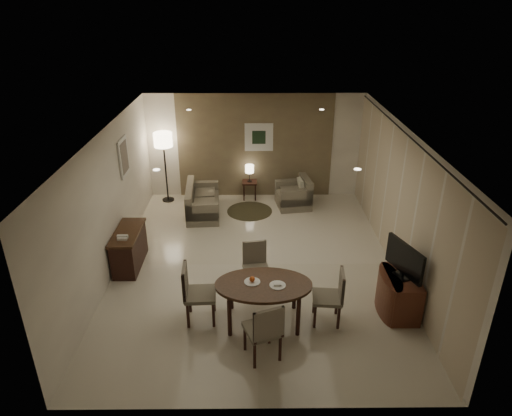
{
  "coord_description": "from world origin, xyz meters",
  "views": [
    {
      "loc": [
        -0.07,
        -7.76,
        4.9
      ],
      "look_at": [
        0.0,
        0.2,
        1.15
      ],
      "focal_mm": 32.0,
      "sensor_mm": 36.0,
      "label": 1
    }
  ],
  "objects_px": {
    "armchair": "(293,192)",
    "side_table": "(250,190)",
    "chair_far": "(257,270)",
    "sofa": "(203,200)",
    "dining_table": "(263,303)",
    "floor_lamp": "(165,168)",
    "chair_right": "(327,297)",
    "console_desk": "(129,249)",
    "chair_left": "(201,294)",
    "tv_cabinet": "(400,294)",
    "chair_near": "(262,328)"
  },
  "relations": [
    {
      "from": "tv_cabinet",
      "to": "dining_table",
      "type": "relative_size",
      "value": 0.58
    },
    {
      "from": "chair_left",
      "to": "sofa",
      "type": "bearing_deg",
      "value": 2.11
    },
    {
      "from": "console_desk",
      "to": "chair_near",
      "type": "relative_size",
      "value": 1.21
    },
    {
      "from": "chair_far",
      "to": "side_table",
      "type": "distance_m",
      "value": 4.17
    },
    {
      "from": "tv_cabinet",
      "to": "armchair",
      "type": "xyz_separation_m",
      "value": [
        -1.44,
        4.26,
        0.02
      ]
    },
    {
      "from": "console_desk",
      "to": "armchair",
      "type": "height_order",
      "value": "console_desk"
    },
    {
      "from": "dining_table",
      "to": "armchair",
      "type": "bearing_deg",
      "value": 79.17
    },
    {
      "from": "tv_cabinet",
      "to": "chair_right",
      "type": "relative_size",
      "value": 0.95
    },
    {
      "from": "armchair",
      "to": "dining_table",
      "type": "bearing_deg",
      "value": -19.22
    },
    {
      "from": "chair_left",
      "to": "chair_right",
      "type": "bearing_deg",
      "value": -94.61
    },
    {
      "from": "chair_near",
      "to": "chair_far",
      "type": "relative_size",
      "value": 1.08
    },
    {
      "from": "dining_table",
      "to": "chair_near",
      "type": "bearing_deg",
      "value": -92.43
    },
    {
      "from": "console_desk",
      "to": "dining_table",
      "type": "height_order",
      "value": "console_desk"
    },
    {
      "from": "console_desk",
      "to": "chair_left",
      "type": "xyz_separation_m",
      "value": [
        1.58,
        -1.68,
        0.13
      ]
    },
    {
      "from": "tv_cabinet",
      "to": "side_table",
      "type": "bearing_deg",
      "value": 118.14
    },
    {
      "from": "console_desk",
      "to": "side_table",
      "type": "relative_size",
      "value": 2.52
    },
    {
      "from": "floor_lamp",
      "to": "sofa",
      "type": "bearing_deg",
      "value": -38.2
    },
    {
      "from": "chair_far",
      "to": "sofa",
      "type": "xyz_separation_m",
      "value": [
        -1.28,
        3.27,
        -0.1
      ]
    },
    {
      "from": "console_desk",
      "to": "chair_right",
      "type": "bearing_deg",
      "value": -25.6
    },
    {
      "from": "chair_right",
      "to": "sofa",
      "type": "distance_m",
      "value": 4.75
    },
    {
      "from": "chair_right",
      "to": "floor_lamp",
      "type": "relative_size",
      "value": 0.52
    },
    {
      "from": "dining_table",
      "to": "chair_near",
      "type": "xyz_separation_m",
      "value": [
        -0.03,
        -0.78,
        0.13
      ]
    },
    {
      "from": "armchair",
      "to": "floor_lamp",
      "type": "xyz_separation_m",
      "value": [
        -3.24,
        0.38,
        0.53
      ]
    },
    {
      "from": "chair_far",
      "to": "floor_lamp",
      "type": "distance_m",
      "value": 4.67
    },
    {
      "from": "side_table",
      "to": "chair_far",
      "type": "bearing_deg",
      "value": -88.05
    },
    {
      "from": "chair_right",
      "to": "floor_lamp",
      "type": "height_order",
      "value": "floor_lamp"
    },
    {
      "from": "chair_far",
      "to": "dining_table",
      "type": "bearing_deg",
      "value": -92.63
    },
    {
      "from": "chair_left",
      "to": "floor_lamp",
      "type": "relative_size",
      "value": 0.56
    },
    {
      "from": "console_desk",
      "to": "dining_table",
      "type": "xyz_separation_m",
      "value": [
        2.59,
        -1.74,
        -0.01
      ]
    },
    {
      "from": "armchair",
      "to": "side_table",
      "type": "xyz_separation_m",
      "value": [
        -1.1,
        0.49,
        -0.14
      ]
    },
    {
      "from": "tv_cabinet",
      "to": "chair_far",
      "type": "distance_m",
      "value": 2.47
    },
    {
      "from": "floor_lamp",
      "to": "armchair",
      "type": "bearing_deg",
      "value": -6.75
    },
    {
      "from": "tv_cabinet",
      "to": "chair_near",
      "type": "bearing_deg",
      "value": -156.32
    },
    {
      "from": "tv_cabinet",
      "to": "dining_table",
      "type": "bearing_deg",
      "value": -174.09
    },
    {
      "from": "dining_table",
      "to": "chair_right",
      "type": "bearing_deg",
      "value": 0.19
    },
    {
      "from": "armchair",
      "to": "floor_lamp",
      "type": "height_order",
      "value": "floor_lamp"
    },
    {
      "from": "armchair",
      "to": "floor_lamp",
      "type": "distance_m",
      "value": 3.3
    },
    {
      "from": "side_table",
      "to": "armchair",
      "type": "bearing_deg",
      "value": -24.08
    },
    {
      "from": "armchair",
      "to": "chair_near",
      "type": "bearing_deg",
      "value": -17.99
    },
    {
      "from": "chair_near",
      "to": "armchair",
      "type": "relative_size",
      "value": 1.18
    },
    {
      "from": "chair_left",
      "to": "chair_far",
      "type": "bearing_deg",
      "value": -52.98
    },
    {
      "from": "chair_left",
      "to": "sofa",
      "type": "relative_size",
      "value": 0.66
    },
    {
      "from": "tv_cabinet",
      "to": "armchair",
      "type": "distance_m",
      "value": 4.49
    },
    {
      "from": "console_desk",
      "to": "dining_table",
      "type": "bearing_deg",
      "value": -33.83
    },
    {
      "from": "chair_left",
      "to": "armchair",
      "type": "height_order",
      "value": "chair_left"
    },
    {
      "from": "console_desk",
      "to": "side_table",
      "type": "xyz_separation_m",
      "value": [
        2.35,
        3.25,
        -0.14
      ]
    },
    {
      "from": "side_table",
      "to": "floor_lamp",
      "type": "xyz_separation_m",
      "value": [
        -2.13,
        -0.11,
        0.67
      ]
    },
    {
      "from": "dining_table",
      "to": "chair_far",
      "type": "relative_size",
      "value": 1.69
    },
    {
      "from": "sofa",
      "to": "chair_far",
      "type": "bearing_deg",
      "value": -162.74
    },
    {
      "from": "armchair",
      "to": "floor_lamp",
      "type": "bearing_deg",
      "value": -105.14
    }
  ]
}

